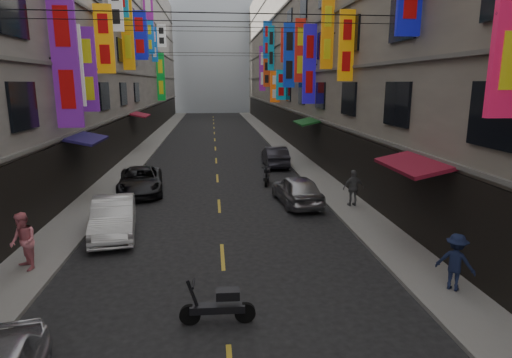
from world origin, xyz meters
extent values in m
cube|color=slate|center=(-6.00, 42.00, 0.06)|extent=(2.00, 90.00, 0.12)
cube|color=slate|center=(6.00, 42.00, 0.06)|extent=(2.00, 90.00, 0.12)
cube|color=gray|center=(-12.00, 42.00, 9.50)|extent=(10.00, 90.00, 19.00)
cube|color=black|center=(-6.95, 42.00, 1.50)|extent=(0.12, 85.50, 3.00)
cube|color=#66635E|center=(-6.94, 42.00, 3.20)|extent=(0.16, 90.00, 0.14)
cube|color=#66635E|center=(-6.94, 42.00, 6.40)|extent=(0.16, 90.00, 0.14)
cube|color=#66635E|center=(-6.94, 42.00, 9.60)|extent=(0.16, 90.00, 0.14)
cube|color=gray|center=(12.00, 42.00, 9.50)|extent=(10.00, 90.00, 19.00)
cube|color=black|center=(6.95, 42.00, 1.50)|extent=(0.12, 85.50, 3.00)
cube|color=#66635E|center=(6.94, 42.00, 3.20)|extent=(0.16, 90.00, 0.14)
cube|color=#66635E|center=(6.94, 42.00, 6.40)|extent=(0.16, 90.00, 0.14)
cube|color=#66635E|center=(6.94, 42.00, 9.60)|extent=(0.16, 90.00, 0.14)
cube|color=#B5BFCA|center=(0.00, 92.00, 11.00)|extent=(18.00, 8.00, 22.00)
cube|color=#681A92|center=(-6.35, 24.18, 6.61)|extent=(1.10, 0.18, 5.82)
cylinder|color=black|center=(-6.40, 24.18, 6.61)|extent=(1.20, 0.08, 0.08)
cube|color=silver|center=(-6.54, 26.07, 6.37)|extent=(0.72, 0.18, 3.71)
cylinder|color=black|center=(-6.59, 26.07, 6.37)|extent=(0.82, 0.08, 0.08)
cube|color=#FA9D0D|center=(6.52, 26.45, 7.41)|extent=(0.77, 0.18, 3.44)
cylinder|color=black|center=(6.57, 26.45, 7.41)|extent=(0.87, 0.08, 0.08)
cube|color=#651B95|center=(-6.51, 28.23, 6.26)|extent=(0.79, 0.18, 4.24)
cylinder|color=black|center=(-6.56, 28.23, 6.26)|extent=(0.89, 0.08, 0.08)
cube|color=orange|center=(6.53, 30.24, 8.44)|extent=(0.73, 0.18, 4.07)
cylinder|color=black|center=(6.58, 30.24, 8.44)|extent=(0.83, 0.08, 0.08)
cube|color=#FFA30D|center=(-6.38, 31.56, 8.10)|extent=(1.05, 0.18, 3.88)
cylinder|color=black|center=(-6.43, 31.56, 8.10)|extent=(1.15, 0.08, 0.08)
cube|color=#2311CC|center=(6.46, 34.36, 6.83)|extent=(0.89, 0.18, 5.27)
cylinder|color=black|center=(6.51, 34.36, 6.83)|extent=(0.99, 0.08, 0.08)
cube|color=white|center=(-6.45, 35.82, 10.66)|extent=(0.89, 0.18, 3.32)
cylinder|color=black|center=(-6.50, 35.82, 10.66)|extent=(0.99, 0.08, 0.08)
cube|color=red|center=(6.51, 37.96, 7.99)|extent=(0.78, 0.18, 4.65)
cylinder|color=black|center=(6.56, 37.96, 7.99)|extent=(0.88, 0.08, 0.08)
cube|color=orange|center=(-6.46, 39.52, 9.64)|extent=(0.89, 0.18, 6.11)
cylinder|color=black|center=(-6.51, 39.52, 9.64)|extent=(0.99, 0.08, 0.08)
cube|color=#0F31B9|center=(6.40, 41.88, 7.87)|extent=(1.00, 0.18, 5.27)
cylinder|color=black|center=(6.45, 41.88, 7.87)|extent=(1.10, 0.08, 0.08)
cube|color=#1016BF|center=(-6.27, 44.13, 9.60)|extent=(1.25, 0.18, 4.04)
cylinder|color=black|center=(-6.32, 44.13, 9.60)|extent=(1.35, 0.08, 0.08)
cube|color=red|center=(6.49, 44.43, 8.95)|extent=(0.83, 0.18, 3.01)
cylinder|color=black|center=(6.54, 44.43, 8.95)|extent=(0.93, 0.08, 0.08)
cube|color=#0E88AC|center=(6.42, 46.15, 5.43)|extent=(0.96, 0.18, 2.81)
cylinder|color=black|center=(6.47, 46.15, 5.43)|extent=(1.06, 0.08, 0.08)
cube|color=#0E32A3|center=(-6.48, 47.85, 9.73)|extent=(0.83, 0.18, 3.46)
cylinder|color=black|center=(-6.53, 47.85, 9.73)|extent=(0.93, 0.08, 0.08)
cube|color=blue|center=(-6.36, 50.35, 10.08)|extent=(1.08, 0.18, 3.20)
cylinder|color=black|center=(-6.41, 50.35, 10.08)|extent=(1.18, 0.08, 0.08)
cube|color=#FD5C0E|center=(6.40, 50.05, 5.22)|extent=(0.99, 0.18, 3.19)
cylinder|color=black|center=(6.45, 50.05, 5.22)|extent=(1.09, 0.08, 0.08)
cube|color=#8F1A89|center=(-6.41, 51.55, 12.23)|extent=(0.98, 0.18, 4.81)
cylinder|color=black|center=(-6.46, 51.55, 12.23)|extent=(1.08, 0.08, 0.08)
cube|color=#0C7192|center=(6.54, 54.26, 9.43)|extent=(0.72, 0.18, 4.82)
cylinder|color=black|center=(6.59, 54.26, 9.43)|extent=(0.82, 0.08, 0.08)
cube|color=blue|center=(-6.56, 56.44, 9.89)|extent=(0.67, 0.18, 3.79)
cylinder|color=black|center=(-6.61, 56.44, 9.89)|extent=(0.77, 0.08, 0.08)
cube|color=#0F4EB1|center=(6.40, 56.34, 10.51)|extent=(1.01, 0.18, 4.19)
cylinder|color=black|center=(6.45, 56.34, 10.51)|extent=(1.11, 0.08, 0.08)
cube|color=#B93A11|center=(6.49, 57.68, 6.83)|extent=(0.81, 0.18, 3.34)
cylinder|color=black|center=(6.54, 57.68, 6.83)|extent=(0.91, 0.08, 0.08)
cube|color=#0C8B2A|center=(-6.41, 59.89, 6.34)|extent=(0.98, 0.18, 5.75)
cylinder|color=black|center=(-6.46, 59.89, 6.34)|extent=(1.08, 0.08, 0.08)
cube|color=white|center=(-6.35, 62.34, 11.46)|extent=(1.10, 0.18, 2.72)
cylinder|color=black|center=(-6.40, 62.34, 11.46)|extent=(1.20, 0.08, 0.08)
cube|color=#771889|center=(6.49, 62.14, 7.46)|extent=(0.82, 0.18, 5.70)
cylinder|color=black|center=(6.54, 62.14, 7.46)|extent=(0.92, 0.08, 0.08)
cube|color=maroon|center=(6.30, 18.00, 3.00)|extent=(1.39, 3.20, 0.41)
cube|color=#201753|center=(-6.30, 26.00, 3.00)|extent=(1.39, 3.20, 0.41)
cube|color=#15511D|center=(6.30, 34.00, 3.00)|extent=(1.39, 3.20, 0.41)
cube|color=maroon|center=(-6.30, 42.00, 3.00)|extent=(1.39, 3.20, 0.41)
cylinder|color=black|center=(0.00, 22.00, 8.20)|extent=(14.00, 0.04, 0.04)
cylinder|color=black|center=(0.00, 36.00, 9.40)|extent=(14.00, 0.04, 0.04)
cylinder|color=black|center=(0.00, 50.00, 8.60)|extent=(14.00, 0.04, 0.04)
cube|color=gold|center=(0.00, 18.00, 0.01)|extent=(0.12, 2.20, 0.01)
cube|color=gold|center=(0.00, 24.00, 0.01)|extent=(0.12, 2.20, 0.01)
cube|color=gold|center=(0.00, 30.00, 0.01)|extent=(0.12, 2.20, 0.01)
cube|color=gold|center=(0.00, 36.00, 0.01)|extent=(0.12, 2.20, 0.01)
cube|color=gold|center=(0.00, 42.00, 0.01)|extent=(0.12, 2.20, 0.01)
cube|color=gold|center=(0.00, 48.00, 0.01)|extent=(0.12, 2.20, 0.01)
cube|color=gold|center=(0.00, 54.00, 0.01)|extent=(0.12, 2.20, 0.01)
cube|color=gold|center=(0.00, 60.00, 0.01)|extent=(0.12, 2.20, 0.01)
cube|color=gold|center=(0.00, 66.00, 0.01)|extent=(0.12, 2.20, 0.01)
cube|color=gold|center=(0.00, 72.00, 0.01)|extent=(0.12, 2.20, 0.01)
cube|color=gold|center=(0.00, 78.00, 0.01)|extent=(0.12, 2.20, 0.01)
cylinder|color=black|center=(-0.87, 14.01, 0.25)|extent=(0.50, 0.13, 0.50)
cylinder|color=black|center=(0.43, 13.98, 0.25)|extent=(0.50, 0.13, 0.50)
cube|color=black|center=(-0.22, 13.99, 0.40)|extent=(1.31, 0.33, 0.18)
cube|color=black|center=(0.03, 13.99, 0.75)|extent=(0.56, 0.33, 0.22)
cylinder|color=black|center=(-0.77, 14.01, 0.70)|extent=(0.36, 0.09, 0.88)
cylinder|color=black|center=(-0.77, 14.01, 1.05)|extent=(0.07, 0.50, 0.06)
cylinder|color=black|center=(2.64, 27.51, 0.25)|extent=(0.21, 0.51, 0.50)
cylinder|color=black|center=(2.89, 28.79, 0.25)|extent=(0.21, 0.51, 0.50)
cube|color=black|center=(2.77, 28.15, 0.40)|extent=(0.54, 1.33, 0.18)
cube|color=black|center=(2.81, 28.39, 0.75)|extent=(0.42, 0.60, 0.22)
cylinder|color=black|center=(2.66, 27.61, 0.70)|extent=(0.14, 0.36, 0.88)
cylinder|color=black|center=(2.66, 27.61, 1.05)|extent=(0.50, 0.15, 0.06)
imported|color=silver|center=(-3.99, 20.49, 0.70)|extent=(2.11, 4.44, 1.40)
imported|color=black|center=(-4.00, 26.84, 0.66)|extent=(2.73, 4.96, 1.31)
imported|color=#A3A3A7|center=(3.65, 23.93, 0.71)|extent=(2.06, 4.29, 1.42)
imported|color=#28272E|center=(4.00, 33.35, 0.69)|extent=(1.49, 4.22, 1.39)
imported|color=pink|center=(-5.91, 17.37, 1.00)|extent=(1.00, 1.03, 1.76)
imported|color=#151C3A|center=(6.18, 14.86, 0.91)|extent=(1.10, 1.07, 1.57)
imported|color=#5C5C5E|center=(6.07, 23.01, 0.95)|extent=(1.02, 0.62, 1.67)
camera|label=1|loc=(-0.25, 4.76, 5.59)|focal=30.00mm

